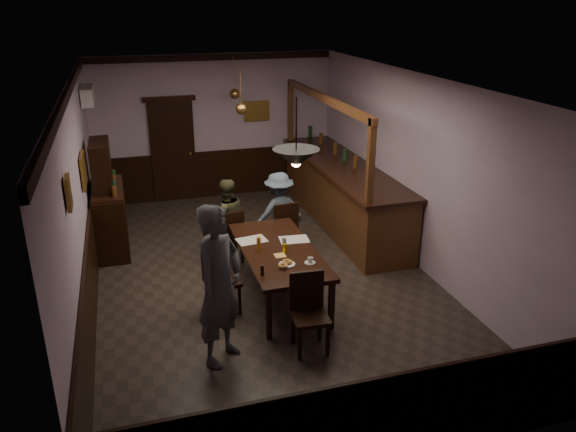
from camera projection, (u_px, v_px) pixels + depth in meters
name	position (u px, v px, depth m)	size (l,w,h in m)	color
room	(261.00, 185.00, 8.19)	(5.01, 8.01, 3.01)	#2D2621
dining_table	(278.00, 253.00, 7.92)	(1.01, 2.20, 0.75)	black
chair_far_left	(231.00, 234.00, 9.01)	(0.45, 0.45, 0.91)	black
chair_far_right	(284.00, 227.00, 9.23)	(0.45, 0.45, 0.96)	black
chair_near	(309.00, 308.00, 6.80)	(0.45, 0.45, 0.99)	black
chair_side	(216.00, 278.00, 7.53)	(0.50, 0.50, 0.99)	black
person_standing	(220.00, 286.00, 6.41)	(0.72, 0.47, 1.96)	#4E5059
person_seated_left	(226.00, 218.00, 9.18)	(0.65, 0.51, 1.34)	#48492C
person_seated_right	(279.00, 212.00, 9.42)	(0.89, 0.51, 1.37)	slate
newspaper_left	(252.00, 240.00, 8.16)	(0.42, 0.30, 0.01)	silver
newspaper_right	(294.00, 240.00, 8.19)	(0.42, 0.30, 0.01)	silver
napkin	(280.00, 255.00, 7.69)	(0.15, 0.15, 0.00)	#F5BD5A
saucer	(310.00, 263.00, 7.47)	(0.15, 0.15, 0.01)	white
coffee_cup	(310.00, 260.00, 7.45)	(0.08, 0.08, 0.07)	white
pastry_plate	(287.00, 264.00, 7.42)	(0.22, 0.22, 0.01)	white
pastry_ring_a	(283.00, 266.00, 7.33)	(0.13, 0.13, 0.04)	#C68C47
pastry_ring_b	(287.00, 262.00, 7.44)	(0.13, 0.13, 0.04)	#C68C47
soda_can	(285.00, 248.00, 7.78)	(0.07, 0.07, 0.12)	gold
beer_glass	(259.00, 244.00, 7.81)	(0.06, 0.06, 0.20)	#BF721E
water_glass	(284.00, 242.00, 7.92)	(0.06, 0.06, 0.15)	silver
pepper_mill	(262.00, 270.00, 7.13)	(0.04, 0.04, 0.14)	black
sideboard	(109.00, 207.00, 9.42)	(0.51, 1.43, 1.89)	black
bar_counter	(342.00, 192.00, 10.56)	(1.02, 4.38, 2.46)	#452512
door_back	(173.00, 152.00, 11.64)	(0.90, 0.06, 2.10)	black
ac_unit	(87.00, 95.00, 9.79)	(0.20, 0.85, 0.30)	white
picture_left_small	(68.00, 193.00, 5.87)	(0.04, 0.28, 0.36)	olive
picture_left_large	(83.00, 170.00, 8.17)	(0.04, 0.62, 0.48)	olive
picture_back	(257.00, 111.00, 11.85)	(0.55, 0.04, 0.42)	olive
pendant_iron	(296.00, 158.00, 6.62)	(0.56, 0.56, 0.82)	black
pendant_brass_mid	(241.00, 109.00, 9.43)	(0.20, 0.20, 0.81)	#BF8C3F
pendant_brass_far	(235.00, 94.00, 10.86)	(0.20, 0.20, 0.81)	#BF8C3F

